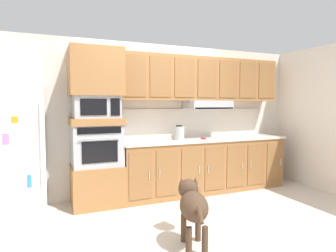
{
  "coord_description": "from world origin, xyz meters",
  "views": [
    {
      "loc": [
        -1.65,
        -3.6,
        1.5
      ],
      "look_at": [
        -0.07,
        0.19,
        1.19
      ],
      "focal_mm": 31.33,
      "sensor_mm": 36.0,
      "label": 1
    }
  ],
  "objects_px": {
    "microwave": "(96,107)",
    "refrigerator": "(14,152)",
    "built_in_oven": "(97,145)",
    "screwdriver": "(204,138)",
    "dog": "(192,204)",
    "electric_kettle": "(179,133)"
  },
  "relations": [
    {
      "from": "screwdriver",
      "to": "dog",
      "type": "height_order",
      "value": "screwdriver"
    },
    {
      "from": "microwave",
      "to": "screwdriver",
      "type": "relative_size",
      "value": 4.21
    },
    {
      "from": "built_in_oven",
      "to": "microwave",
      "type": "height_order",
      "value": "microwave"
    },
    {
      "from": "built_in_oven",
      "to": "screwdriver",
      "type": "distance_m",
      "value": 1.74
    },
    {
      "from": "dog",
      "to": "microwave",
      "type": "bearing_deg",
      "value": 40.75
    },
    {
      "from": "built_in_oven",
      "to": "dog",
      "type": "relative_size",
      "value": 0.78
    },
    {
      "from": "refrigerator",
      "to": "microwave",
      "type": "relative_size",
      "value": 2.73
    },
    {
      "from": "refrigerator",
      "to": "built_in_oven",
      "type": "bearing_deg",
      "value": 3.6
    },
    {
      "from": "built_in_oven",
      "to": "electric_kettle",
      "type": "bearing_deg",
      "value": -2.06
    },
    {
      "from": "refrigerator",
      "to": "electric_kettle",
      "type": "relative_size",
      "value": 7.33
    },
    {
      "from": "microwave",
      "to": "dog",
      "type": "xyz_separation_m",
      "value": [
        0.73,
        -1.66,
        -1.02
      ]
    },
    {
      "from": "refrigerator",
      "to": "screwdriver",
      "type": "xyz_separation_m",
      "value": [
        2.81,
        -0.05,
        0.05
      ]
    },
    {
      "from": "refrigerator",
      "to": "electric_kettle",
      "type": "height_order",
      "value": "refrigerator"
    },
    {
      "from": "built_in_oven",
      "to": "dog",
      "type": "height_order",
      "value": "built_in_oven"
    },
    {
      "from": "dog",
      "to": "refrigerator",
      "type": "bearing_deg",
      "value": 65.61
    },
    {
      "from": "microwave",
      "to": "refrigerator",
      "type": "bearing_deg",
      "value": -176.4
    },
    {
      "from": "screwdriver",
      "to": "dog",
      "type": "bearing_deg",
      "value": -123.2
    },
    {
      "from": "refrigerator",
      "to": "built_in_oven",
      "type": "distance_m",
      "value": 1.08
    },
    {
      "from": "screwdriver",
      "to": "dog",
      "type": "relative_size",
      "value": 0.17
    },
    {
      "from": "screwdriver",
      "to": "electric_kettle",
      "type": "height_order",
      "value": "electric_kettle"
    },
    {
      "from": "built_in_oven",
      "to": "screwdriver",
      "type": "xyz_separation_m",
      "value": [
        1.74,
        -0.12,
        0.03
      ]
    },
    {
      "from": "built_in_oven",
      "to": "screwdriver",
      "type": "bearing_deg",
      "value": -3.86
    }
  ]
}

